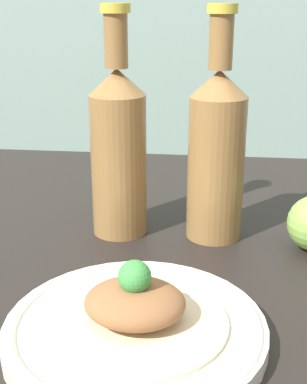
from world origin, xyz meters
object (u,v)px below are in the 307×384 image
plated_food (135,306)px  cider_bottle_left (118,147)px  plate (135,328)px  cider_bottle_right (216,150)px

plated_food → cider_bottle_left: 27.79cm
plate → cider_bottle_left: size_ratio=0.83×
plate → cider_bottle_left: cider_bottle_left is taller
plate → cider_bottle_right: size_ratio=0.83×
plated_food → cider_bottle_right: bearing=73.8°
plated_food → cider_bottle_left: size_ratio=0.59×
plate → cider_bottle_right: (7.48, 25.68, 11.39)cm
plated_food → cider_bottle_right: cider_bottle_right is taller
plated_food → cider_bottle_right: size_ratio=0.59×
cider_bottle_left → cider_bottle_right: same height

